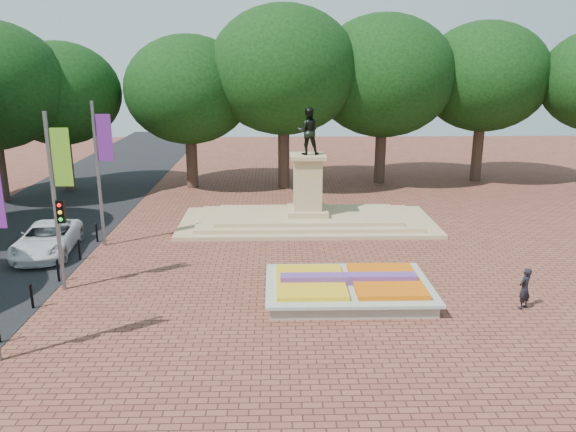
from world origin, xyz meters
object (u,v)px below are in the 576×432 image
object	(u,v)px
flower_bed	(349,287)
monument	(307,209)
van	(47,239)
pedestrian	(525,288)

from	to	relation	value
flower_bed	monument	xyz separation A→B (m)	(-1.03, 10.00, 0.50)
van	pedestrian	world-z (taller)	pedestrian
monument	pedestrian	xyz separation A→B (m)	(7.30, -11.19, -0.10)
monument	van	world-z (taller)	monument
flower_bed	van	bearing A→B (deg)	158.49
flower_bed	van	world-z (taller)	van
flower_bed	monument	distance (m)	10.07
flower_bed	van	size ratio (longest dim) A/B	1.23
monument	van	xyz separation A→B (m)	(-12.50, -4.67, -0.17)
monument	van	distance (m)	13.34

